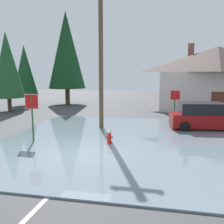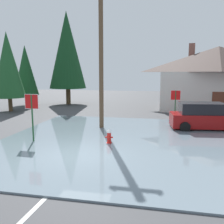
{
  "view_description": "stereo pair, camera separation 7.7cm",
  "coord_description": "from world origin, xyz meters",
  "px_view_note": "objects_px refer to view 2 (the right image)",
  "views": [
    {
      "loc": [
        3.42,
        -9.85,
        3.57
      ],
      "look_at": [
        0.76,
        3.72,
        1.37
      ],
      "focal_mm": 39.32,
      "sensor_mm": 36.0,
      "label": 1
    },
    {
      "loc": [
        3.49,
        -9.83,
        3.57
      ],
      "look_at": [
        0.76,
        3.72,
        1.37
      ],
      "focal_mm": 39.32,
      "sensor_mm": 36.0,
      "label": 2
    }
  ],
  "objects_px": {
    "house": "(217,77)",
    "pine_tree_tall_left": "(67,50)",
    "stop_sign_near": "(32,108)",
    "fire_hydrant": "(109,137)",
    "pine_tree_mid_left": "(8,65)",
    "stop_sign_far": "(175,99)",
    "pine_tree_short_left": "(26,70)",
    "parked_car": "(205,117)",
    "utility_pole": "(101,53)"
  },
  "relations": [
    {
      "from": "house",
      "to": "pine_tree_tall_left",
      "type": "bearing_deg",
      "value": 175.11
    },
    {
      "from": "stop_sign_near",
      "to": "fire_hydrant",
      "type": "xyz_separation_m",
      "value": [
        3.94,
        0.42,
        -1.43
      ]
    },
    {
      "from": "house",
      "to": "stop_sign_near",
      "type": "bearing_deg",
      "value": -129.76
    },
    {
      "from": "pine_tree_mid_left",
      "to": "stop_sign_far",
      "type": "bearing_deg",
      "value": -4.94
    },
    {
      "from": "stop_sign_far",
      "to": "house",
      "type": "height_order",
      "value": "house"
    },
    {
      "from": "pine_tree_tall_left",
      "to": "pine_tree_short_left",
      "type": "relative_size",
      "value": 1.58
    },
    {
      "from": "fire_hydrant",
      "to": "parked_car",
      "type": "xyz_separation_m",
      "value": [
        5.33,
        4.53,
        0.44
      ]
    },
    {
      "from": "stop_sign_near",
      "to": "pine_tree_tall_left",
      "type": "xyz_separation_m",
      "value": [
        -4.09,
        15.39,
        4.29
      ]
    },
    {
      "from": "stop_sign_far",
      "to": "pine_tree_short_left",
      "type": "height_order",
      "value": "pine_tree_short_left"
    },
    {
      "from": "parked_car",
      "to": "pine_tree_short_left",
      "type": "xyz_separation_m",
      "value": [
        -17.46,
        8.52,
        3.06
      ]
    },
    {
      "from": "fire_hydrant",
      "to": "house",
      "type": "distance_m",
      "value": 15.92
    },
    {
      "from": "fire_hydrant",
      "to": "stop_sign_far",
      "type": "xyz_separation_m",
      "value": [
        3.6,
        7.55,
        1.25
      ]
    },
    {
      "from": "house",
      "to": "utility_pole",
      "type": "bearing_deg",
      "value": -131.57
    },
    {
      "from": "pine_tree_mid_left",
      "to": "pine_tree_short_left",
      "type": "distance_m",
      "value": 4.27
    },
    {
      "from": "pine_tree_mid_left",
      "to": "pine_tree_short_left",
      "type": "height_order",
      "value": "pine_tree_mid_left"
    },
    {
      "from": "house",
      "to": "pine_tree_tall_left",
      "type": "height_order",
      "value": "pine_tree_tall_left"
    },
    {
      "from": "stop_sign_near",
      "to": "fire_hydrant",
      "type": "bearing_deg",
      "value": 6.01
    },
    {
      "from": "house",
      "to": "parked_car",
      "type": "distance_m",
      "value": 9.71
    },
    {
      "from": "house",
      "to": "pine_tree_short_left",
      "type": "relative_size",
      "value": 1.75
    },
    {
      "from": "stop_sign_near",
      "to": "stop_sign_far",
      "type": "height_order",
      "value": "stop_sign_near"
    },
    {
      "from": "utility_pole",
      "to": "pine_tree_tall_left",
      "type": "bearing_deg",
      "value": 120.54
    },
    {
      "from": "utility_pole",
      "to": "parked_car",
      "type": "relative_size",
      "value": 1.99
    },
    {
      "from": "parked_car",
      "to": "pine_tree_mid_left",
      "type": "bearing_deg",
      "value": 165.52
    },
    {
      "from": "fire_hydrant",
      "to": "utility_pole",
      "type": "height_order",
      "value": "utility_pole"
    },
    {
      "from": "parked_car",
      "to": "pine_tree_tall_left",
      "type": "bearing_deg",
      "value": 141.95
    },
    {
      "from": "fire_hydrant",
      "to": "house",
      "type": "xyz_separation_m",
      "value": [
        7.74,
        13.63,
        2.78
      ]
    },
    {
      "from": "stop_sign_near",
      "to": "pine_tree_tall_left",
      "type": "bearing_deg",
      "value": 104.86
    },
    {
      "from": "stop_sign_near",
      "to": "parked_car",
      "type": "relative_size",
      "value": 0.54
    },
    {
      "from": "pine_tree_short_left",
      "to": "pine_tree_tall_left",
      "type": "bearing_deg",
      "value": 25.25
    },
    {
      "from": "stop_sign_far",
      "to": "pine_tree_tall_left",
      "type": "bearing_deg",
      "value": 147.43
    },
    {
      "from": "stop_sign_near",
      "to": "pine_tree_short_left",
      "type": "height_order",
      "value": "pine_tree_short_left"
    },
    {
      "from": "utility_pole",
      "to": "pine_tree_mid_left",
      "type": "distance_m",
      "value": 11.51
    },
    {
      "from": "utility_pole",
      "to": "pine_tree_tall_left",
      "type": "relative_size",
      "value": 0.9
    },
    {
      "from": "utility_pole",
      "to": "pine_tree_short_left",
      "type": "xyz_separation_m",
      "value": [
        -10.88,
        9.55,
        -0.96
      ]
    },
    {
      "from": "stop_sign_near",
      "to": "house",
      "type": "bearing_deg",
      "value": 50.24
    },
    {
      "from": "pine_tree_mid_left",
      "to": "pine_tree_short_left",
      "type": "bearing_deg",
      "value": 99.62
    },
    {
      "from": "pine_tree_mid_left",
      "to": "pine_tree_short_left",
      "type": "xyz_separation_m",
      "value": [
        -0.71,
        4.19,
        -0.43
      ]
    },
    {
      "from": "stop_sign_near",
      "to": "house",
      "type": "height_order",
      "value": "house"
    },
    {
      "from": "fire_hydrant",
      "to": "pine_tree_tall_left",
      "type": "bearing_deg",
      "value": 118.19
    },
    {
      "from": "stop_sign_far",
      "to": "pine_tree_tall_left",
      "type": "distance_m",
      "value": 14.5
    },
    {
      "from": "stop_sign_far",
      "to": "pine_tree_tall_left",
      "type": "relative_size",
      "value": 0.22
    },
    {
      "from": "fire_hydrant",
      "to": "parked_car",
      "type": "distance_m",
      "value": 7.0
    },
    {
      "from": "utility_pole",
      "to": "pine_tree_short_left",
      "type": "bearing_deg",
      "value": 138.72
    },
    {
      "from": "stop_sign_far",
      "to": "pine_tree_mid_left",
      "type": "relative_size",
      "value": 0.31
    },
    {
      "from": "stop_sign_near",
      "to": "fire_hydrant",
      "type": "height_order",
      "value": "stop_sign_near"
    },
    {
      "from": "fire_hydrant",
      "to": "pine_tree_short_left",
      "type": "relative_size",
      "value": 0.12
    },
    {
      "from": "pine_tree_tall_left",
      "to": "pine_tree_short_left",
      "type": "xyz_separation_m",
      "value": [
        -4.1,
        -1.94,
        -2.23
      ]
    },
    {
      "from": "house",
      "to": "pine_tree_short_left",
      "type": "xyz_separation_m",
      "value": [
        -19.88,
        -0.59,
        0.71
      ]
    },
    {
      "from": "parked_car",
      "to": "pine_tree_short_left",
      "type": "distance_m",
      "value": 19.66
    },
    {
      "from": "stop_sign_near",
      "to": "utility_pole",
      "type": "relative_size",
      "value": 0.27
    }
  ]
}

